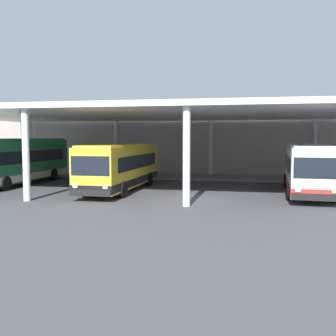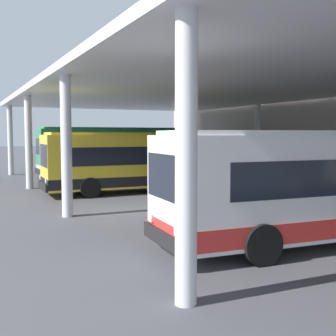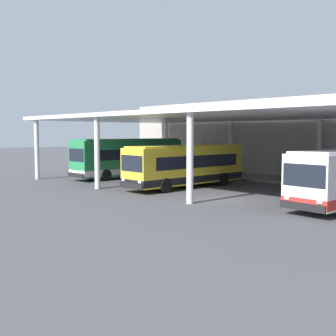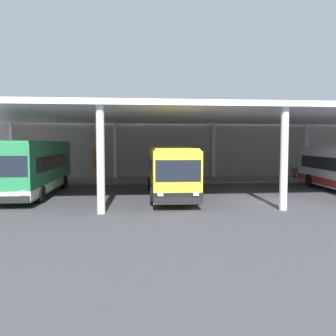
# 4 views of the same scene
# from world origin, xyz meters

# --- Properties ---
(ground_plane) EXTENTS (200.00, 200.00, 0.00)m
(ground_plane) POSITION_xyz_m (0.00, 0.00, 0.00)
(ground_plane) COLOR #47474C
(platform_kerb) EXTENTS (42.00, 4.50, 0.18)m
(platform_kerb) POSITION_xyz_m (0.00, 11.75, 0.09)
(platform_kerb) COLOR gray
(platform_kerb) RESTS_ON ground
(station_building_facade) EXTENTS (48.00, 1.60, 7.36)m
(station_building_facade) POSITION_xyz_m (0.00, 15.00, 3.68)
(station_building_facade) COLOR #ADA399
(station_building_facade) RESTS_ON ground
(canopy_shelter) EXTENTS (40.00, 17.00, 5.55)m
(canopy_shelter) POSITION_xyz_m (0.00, 5.50, 5.29)
(canopy_shelter) COLOR silver
(canopy_shelter) RESTS_ON ground
(bus_nearest_bay) EXTENTS (2.84, 11.37, 3.57)m
(bus_nearest_bay) POSITION_xyz_m (-14.12, 4.45, 1.84)
(bus_nearest_bay) COLOR #28844C
(bus_nearest_bay) RESTS_ON ground
(bus_second_bay) EXTENTS (2.92, 10.59, 3.17)m
(bus_second_bay) POSITION_xyz_m (-5.29, 2.82, 1.66)
(bus_second_bay) COLOR yellow
(bus_second_bay) RESTS_ON ground
(bench_waiting) EXTENTS (1.80, 0.45, 0.92)m
(bench_waiting) POSITION_xyz_m (8.03, 11.82, 0.66)
(bench_waiting) COLOR brown
(bench_waiting) RESTS_ON platform_kerb
(trash_bin) EXTENTS (0.52, 0.52, 0.98)m
(trash_bin) POSITION_xyz_m (11.40, 11.96, 0.68)
(trash_bin) COLOR #236638
(trash_bin) RESTS_ON platform_kerb
(banner_sign) EXTENTS (0.70, 0.12, 3.20)m
(banner_sign) POSITION_xyz_m (-10.69, 10.94, 1.98)
(banner_sign) COLOR #B2B2B7
(banner_sign) RESTS_ON platform_kerb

